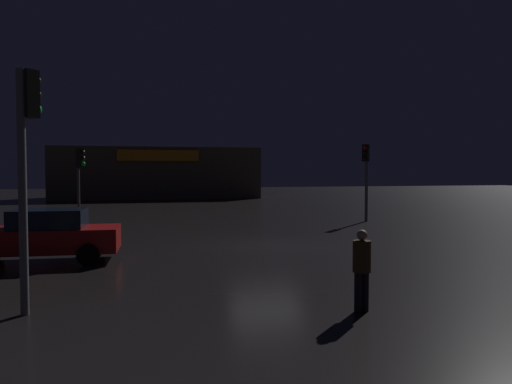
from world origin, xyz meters
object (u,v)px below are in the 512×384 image
traffic_signal_cross_right (366,168)px  traffic_signal_main (26,144)px  store_building (157,173)px  car_near (42,235)px  pedestrian (362,264)px  traffic_signal_opposite (80,167)px

traffic_signal_cross_right → traffic_signal_main: bearing=-134.3°
store_building → traffic_signal_main: store_building is taller
car_near → pedestrian: bearing=-44.9°
traffic_signal_opposite → traffic_signal_cross_right: size_ratio=0.91×
car_near → traffic_signal_cross_right: bearing=30.4°
traffic_signal_cross_right → pedestrian: bearing=-116.1°
store_building → traffic_signal_opposite: store_building is taller
store_building → pedestrian: size_ratio=12.43×
traffic_signal_main → traffic_signal_opposite: (-0.55, 13.42, -0.34)m
traffic_signal_main → store_building: bearing=84.7°
traffic_signal_cross_right → car_near: (-14.17, -8.30, -2.00)m
traffic_signal_main → car_near: 6.00m
pedestrian → car_near: bearing=135.1°
store_building → traffic_signal_main: bearing=-95.3°
traffic_signal_opposite → car_near: bearing=-91.5°
car_near → pedestrian: (6.78, -6.77, 0.12)m
traffic_signal_cross_right → store_building: bearing=110.8°
store_building → traffic_signal_cross_right: size_ratio=4.80×
traffic_signal_cross_right → traffic_signal_opposite: bearing=-178.6°
traffic_signal_opposite → pedestrian: traffic_signal_opposite is taller
traffic_signal_opposite → pedestrian: bearing=-65.9°
store_building → car_near: store_building is taller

